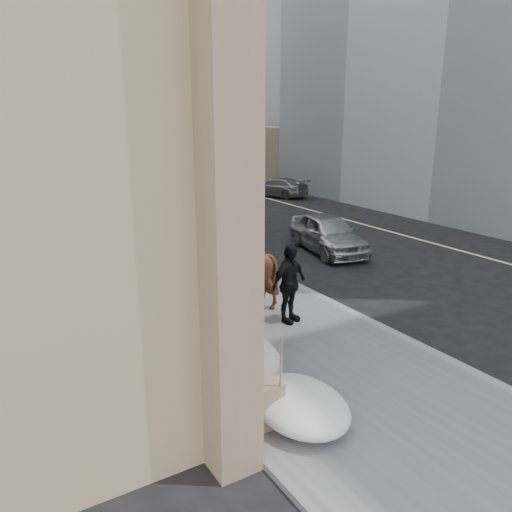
{
  "coord_description": "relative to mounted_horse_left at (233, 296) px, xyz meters",
  "views": [
    {
      "loc": [
        -5.86,
        -7.94,
        5.21
      ],
      "look_at": [
        0.35,
        2.33,
        1.7
      ],
      "focal_mm": 35.0,
      "sensor_mm": 36.0,
      "label": 1
    }
  ],
  "objects": [
    {
      "name": "pedestrian",
      "position": [
        1.58,
        0.02,
        0.01
      ],
      "size": [
        1.26,
        0.79,
        2.0
      ],
      "primitive_type": "imported",
      "rotation": [
        0.0,
        0.0,
        0.28
      ],
      "color": "black",
      "rests_on": "sidewalk"
    },
    {
      "name": "streetlight_far",
      "position": [
        3.51,
        32.48,
        3.47
      ],
      "size": [
        1.71,
        0.24,
        8.0
      ],
      "color": "#2D2D30",
      "rests_on": "ground"
    },
    {
      "name": "lane_line",
      "position": [
        11.27,
        8.48,
        -1.11
      ],
      "size": [
        0.15,
        70.0,
        0.01
      ],
      "primitive_type": "cube",
      "color": "#BFB78C",
      "rests_on": "ground"
    },
    {
      "name": "snow_bank",
      "position": [
        -0.65,
        6.59,
        -0.64
      ],
      "size": [
        1.7,
        18.1,
        0.76
      ],
      "color": "silver",
      "rests_on": "sidewalk"
    },
    {
      "name": "streetlight_mid",
      "position": [
        3.51,
        12.48,
        3.47
      ],
      "size": [
        1.71,
        0.24,
        8.0
      ],
      "color": "#2D2D30",
      "rests_on": "ground"
    },
    {
      "name": "car_silver",
      "position": [
        6.78,
        4.91,
        -0.39
      ],
      "size": [
        2.57,
        4.52,
        1.45
      ],
      "primitive_type": "imported",
      "rotation": [
        0.0,
        0.0,
        -0.21
      ],
      "color": "#989A9F",
      "rests_on": "ground"
    },
    {
      "name": "ground",
      "position": [
        0.77,
        -1.52,
        -1.11
      ],
      "size": [
        140.0,
        140.0,
        0.0
      ],
      "primitive_type": "plane",
      "color": "black",
      "rests_on": "ground"
    },
    {
      "name": "sidewalk",
      "position": [
        0.77,
        8.48,
        -1.05
      ],
      "size": [
        5.0,
        80.0,
        0.12
      ],
      "primitive_type": "cube",
      "color": "#4E4E50",
      "rests_on": "ground"
    },
    {
      "name": "curb",
      "position": [
        3.39,
        8.48,
        -1.05
      ],
      "size": [
        0.24,
        80.0,
        0.12
      ],
      "primitive_type": "cube",
      "color": "slate",
      "rests_on": "ground"
    },
    {
      "name": "mounted_horse_left",
      "position": [
        0.0,
        0.0,
        0.0
      ],
      "size": [
        1.78,
        2.36,
        2.57
      ],
      "rotation": [
        0.0,
        0.0,
        2.71
      ],
      "color": "#451E14",
      "rests_on": "sidewalk"
    },
    {
      "name": "far_podium",
      "position": [
        16.27,
        8.48,
        0.89
      ],
      "size": [
        2.0,
        80.0,
        4.0
      ],
      "primitive_type": "cube",
      "color": "#7E6751",
      "rests_on": "ground"
    },
    {
      "name": "mounted_horse_right",
      "position": [
        0.79,
        1.45,
        0.14
      ],
      "size": [
        2.25,
        2.36,
        2.69
      ],
      "rotation": [
        0.0,
        0.0,
        3.54
      ],
      "color": "#3F2312",
      "rests_on": "sidewalk"
    },
    {
      "name": "traffic_signal",
      "position": [
        2.84,
        20.48,
        2.89
      ],
      "size": [
        4.1,
        0.22,
        6.0
      ],
      "color": "#2D2D30",
      "rests_on": "ground"
    },
    {
      "name": "bg_building_mid",
      "position": [
        4.77,
        58.48,
        12.89
      ],
      "size": [
        30.0,
        12.0,
        28.0
      ],
      "primitive_type": "cube",
      "color": "slate",
      "rests_on": "ground"
    },
    {
      "name": "car_grey",
      "position": [
        12.18,
        16.58,
        -0.52
      ],
      "size": [
        3.15,
        4.39,
        1.18
      ],
      "primitive_type": "imported",
      "rotation": [
        0.0,
        0.0,
        3.56
      ],
      "color": "slate",
      "rests_on": "ground"
    }
  ]
}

